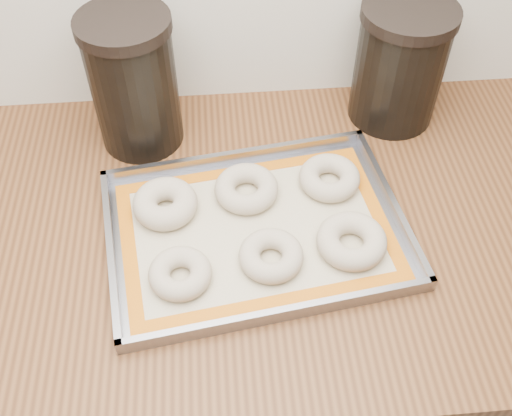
{
  "coord_description": "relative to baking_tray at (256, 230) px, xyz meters",
  "views": [
    {
      "loc": [
        -0.1,
        1.06,
        1.65
      ],
      "look_at": [
        -0.05,
        1.65,
        0.96
      ],
      "focal_mm": 42.0,
      "sensor_mm": 36.0,
      "label": 1
    }
  ],
  "objects": [
    {
      "name": "cabinet",
      "position": [
        0.05,
        0.03,
        -0.48
      ],
      "size": [
        3.0,
        0.65,
        0.86
      ],
      "primitive_type": "cube",
      "color": "#5E685C",
      "rests_on": "floor"
    },
    {
      "name": "countertop",
      "position": [
        0.05,
        0.03,
        -0.03
      ],
      "size": [
        3.06,
        0.68,
        0.04
      ],
      "primitive_type": "cube",
      "color": "brown",
      "rests_on": "cabinet"
    },
    {
      "name": "baking_tray",
      "position": [
        0.0,
        0.0,
        0.0
      ],
      "size": [
        0.5,
        0.39,
        0.03
      ],
      "rotation": [
        0.0,
        0.0,
        0.14
      ],
      "color": "gray",
      "rests_on": "countertop"
    },
    {
      "name": "baking_mat",
      "position": [
        -0.0,
        0.0,
        -0.0
      ],
      "size": [
        0.46,
        0.35,
        0.0
      ],
      "rotation": [
        0.0,
        0.0,
        0.14
      ],
      "color": "#C6B793",
      "rests_on": "baking_tray"
    },
    {
      "name": "bagel_front_left",
      "position": [
        -0.12,
        -0.08,
        0.01
      ],
      "size": [
        0.12,
        0.12,
        0.03
      ],
      "primitive_type": "torus",
      "rotation": [
        0.0,
        0.0,
        0.38
      ],
      "color": "#C2AF96",
      "rests_on": "baking_mat"
    },
    {
      "name": "bagel_front_mid",
      "position": [
        0.02,
        -0.06,
        0.01
      ],
      "size": [
        0.11,
        0.11,
        0.03
      ],
      "primitive_type": "torus",
      "rotation": [
        0.0,
        0.0,
        0.19
      ],
      "color": "#C2AF96",
      "rests_on": "baking_mat"
    },
    {
      "name": "bagel_front_right",
      "position": [
        0.14,
        -0.05,
        0.02
      ],
      "size": [
        0.12,
        0.12,
        0.04
      ],
      "primitive_type": "torus",
      "rotation": [
        0.0,
        0.0,
        -0.08
      ],
      "color": "#C2AF96",
      "rests_on": "baking_mat"
    },
    {
      "name": "bagel_back_left",
      "position": [
        -0.14,
        0.05,
        0.02
      ],
      "size": [
        0.12,
        0.12,
        0.04
      ],
      "primitive_type": "torus",
      "rotation": [
        0.0,
        0.0,
        0.21
      ],
      "color": "#C2AF96",
      "rests_on": "baking_mat"
    },
    {
      "name": "bagel_back_mid",
      "position": [
        -0.01,
        0.08,
        0.01
      ],
      "size": [
        0.13,
        0.13,
        0.03
      ],
      "primitive_type": "torus",
      "rotation": [
        0.0,
        0.0,
        0.36
      ],
      "color": "#C2AF96",
      "rests_on": "baking_mat"
    },
    {
      "name": "bagel_back_right",
      "position": [
        0.13,
        0.09,
        0.01
      ],
      "size": [
        0.12,
        0.12,
        0.03
      ],
      "primitive_type": "torus",
      "rotation": [
        0.0,
        0.0,
        0.24
      ],
      "color": "#C2AF96",
      "rests_on": "baking_mat"
    },
    {
      "name": "canister_left",
      "position": [
        -0.19,
        0.24,
        0.12
      ],
      "size": [
        0.15,
        0.15,
        0.24
      ],
      "color": "black",
      "rests_on": "countertop"
    },
    {
      "name": "canister_mid",
      "position": [
        -0.21,
        0.27,
        0.08
      ],
      "size": [
        0.11,
        0.11,
        0.16
      ],
      "color": "black",
      "rests_on": "countertop"
    },
    {
      "name": "canister_right",
      "position": [
        0.28,
        0.27,
        0.1
      ],
      "size": [
        0.16,
        0.16,
        0.22
      ],
      "color": "black",
      "rests_on": "countertop"
    }
  ]
}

